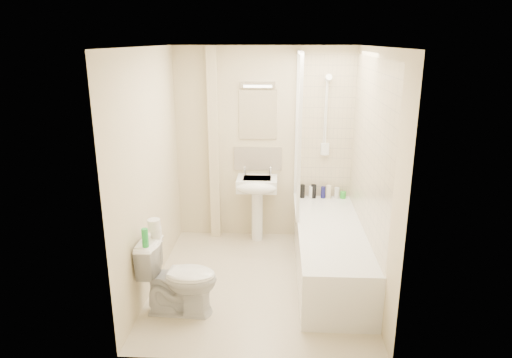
{
  "coord_description": "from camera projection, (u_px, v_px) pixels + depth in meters",
  "views": [
    {
      "loc": [
        0.18,
        -4.3,
        2.46
      ],
      "look_at": [
        -0.05,
        0.2,
        1.08
      ],
      "focal_mm": 32.0,
      "sensor_mm": 36.0,
      "label": 1
    }
  ],
  "objects": [
    {
      "name": "mirror",
      "position": [
        258.0,
        115.0,
        5.56
      ],
      "size": [
        0.46,
        0.01,
        0.6
      ],
      "primitive_type": "cube",
      "color": "white",
      "rests_on": "wall_back"
    },
    {
      "name": "toilet_roll_upper",
      "position": [
        154.0,
        224.0,
        4.13
      ],
      "size": [
        0.12,
        0.12,
        0.1
      ],
      "primitive_type": "cylinder",
      "color": "white",
      "rests_on": "toilet_roll_lower"
    },
    {
      "name": "floor",
      "position": [
        260.0,
        282.0,
        4.84
      ],
      "size": [
        2.5,
        2.5,
        0.0
      ],
      "primitive_type": "plane",
      "color": "beige",
      "rests_on": "ground"
    },
    {
      "name": "tile_back",
      "position": [
        325.0,
        128.0,
        5.56
      ],
      "size": [
        0.7,
        0.01,
        1.75
      ],
      "primitive_type": "cube",
      "color": "beige",
      "rests_on": "wall_back"
    },
    {
      "name": "bottle_cream",
      "position": [
        328.0,
        192.0,
        5.72
      ],
      "size": [
        0.07,
        0.07,
        0.16
      ],
      "primitive_type": "cylinder",
      "color": "#F7EABF",
      "rests_on": "bathtub"
    },
    {
      "name": "strip_light",
      "position": [
        258.0,
        84.0,
        5.43
      ],
      "size": [
        0.42,
        0.07,
        0.07
      ],
      "primitive_type": "cube",
      "color": "silver",
      "rests_on": "wall_back"
    },
    {
      "name": "wall_right",
      "position": [
        373.0,
        175.0,
        4.43
      ],
      "size": [
        0.02,
        2.5,
        2.4
      ],
      "primitive_type": "cube",
      "color": "beige",
      "rests_on": "ground"
    },
    {
      "name": "tile_right",
      "position": [
        369.0,
        148.0,
        4.56
      ],
      "size": [
        0.01,
        2.1,
        1.75
      ],
      "primitive_type": "cube",
      "color": "beige",
      "rests_on": "wall_right"
    },
    {
      "name": "green_bottle",
      "position": [
        145.0,
        238.0,
        3.99
      ],
      "size": [
        0.06,
        0.06,
        0.17
      ],
      "primitive_type": "cylinder",
      "color": "green",
      "rests_on": "toilet"
    },
    {
      "name": "wall_left",
      "position": [
        150.0,
        172.0,
        4.54
      ],
      "size": [
        0.02,
        2.5,
        2.4
      ],
      "primitive_type": "cube",
      "color": "beige",
      "rests_on": "ground"
    },
    {
      "name": "splashback",
      "position": [
        258.0,
        159.0,
        5.72
      ],
      "size": [
        0.6,
        0.02,
        0.3
      ],
      "primitive_type": "cube",
      "color": "beige",
      "rests_on": "wall_back"
    },
    {
      "name": "toilet_roll_lower",
      "position": [
        156.0,
        232.0,
        4.2
      ],
      "size": [
        0.1,
        0.1,
        0.1
      ],
      "primitive_type": "cylinder",
      "color": "white",
      "rests_on": "toilet"
    },
    {
      "name": "bottle_white_b",
      "position": [
        337.0,
        193.0,
        5.72
      ],
      "size": [
        0.06,
        0.06,
        0.14
      ],
      "primitive_type": "cylinder",
      "color": "silver",
      "rests_on": "bathtub"
    },
    {
      "name": "bathtub",
      "position": [
        330.0,
        250.0,
        4.91
      ],
      "size": [
        0.7,
        2.1,
        0.55
      ],
      "color": "white",
      "rests_on": "ground"
    },
    {
      "name": "pedestal_sink",
      "position": [
        257.0,
        192.0,
        5.61
      ],
      "size": [
        0.49,
        0.46,
        0.95
      ],
      "color": "white",
      "rests_on": "ground"
    },
    {
      "name": "shower_fixture",
      "position": [
        326.0,
        119.0,
        5.49
      ],
      "size": [
        0.1,
        0.16,
        0.99
      ],
      "color": "white",
      "rests_on": "wall_back"
    },
    {
      "name": "pipe_boxing",
      "position": [
        214.0,
        146.0,
        5.65
      ],
      "size": [
        0.12,
        0.12,
        2.4
      ],
      "primitive_type": "cube",
      "color": "beige",
      "rests_on": "ground"
    },
    {
      "name": "shower_screen",
      "position": [
        298.0,
        133.0,
        5.15
      ],
      "size": [
        0.04,
        0.92,
        1.8
      ],
      "color": "white",
      "rests_on": "bathtub"
    },
    {
      "name": "toilet",
      "position": [
        179.0,
        277.0,
        4.21
      ],
      "size": [
        0.47,
        0.74,
        0.72
      ],
      "primitive_type": "imported",
      "rotation": [
        0.0,
        0.0,
        1.52
      ],
      "color": "white",
      "rests_on": "ground"
    },
    {
      "name": "bottle_green",
      "position": [
        343.0,
        195.0,
        5.72
      ],
      "size": [
        0.07,
        0.07,
        0.09
      ],
      "primitive_type": "cylinder",
      "color": "green",
      "rests_on": "bathtub"
    },
    {
      "name": "bottle_white_a",
      "position": [
        311.0,
        192.0,
        5.73
      ],
      "size": [
        0.06,
        0.06,
        0.15
      ],
      "primitive_type": "cylinder",
      "color": "white",
      "rests_on": "bathtub"
    },
    {
      "name": "bottle_black_b",
      "position": [
        314.0,
        191.0,
        5.73
      ],
      "size": [
        0.07,
        0.07,
        0.17
      ],
      "primitive_type": "cylinder",
      "color": "black",
      "rests_on": "bathtub"
    },
    {
      "name": "bottle_black_a",
      "position": [
        302.0,
        191.0,
        5.74
      ],
      "size": [
        0.06,
        0.06,
        0.17
      ],
      "primitive_type": "cylinder",
      "color": "black",
      "rests_on": "bathtub"
    },
    {
      "name": "bottle_blue",
      "position": [
        323.0,
        192.0,
        5.73
      ],
      "size": [
        0.06,
        0.06,
        0.15
      ],
      "primitive_type": "cylinder",
      "color": "navy",
      "rests_on": "bathtub"
    },
    {
      "name": "ceiling",
      "position": [
        260.0,
        47.0,
        4.13
      ],
      "size": [
        2.2,
        2.5,
        0.02
      ],
      "primitive_type": "cube",
      "color": "white",
      "rests_on": "wall_back"
    },
    {
      "name": "wall_back",
      "position": [
        264.0,
        145.0,
        5.68
      ],
      "size": [
        2.2,
        0.02,
        2.4
      ],
      "primitive_type": "cube",
      "color": "beige",
      "rests_on": "ground"
    }
  ]
}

